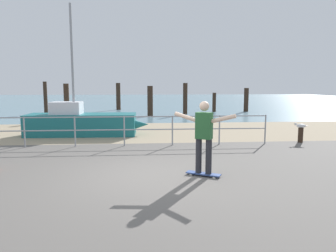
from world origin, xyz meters
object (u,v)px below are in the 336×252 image
object	(u,v)px
skateboarder	(204,133)
seagull	(301,126)
skateboard	(203,174)
bollard_short	(301,135)
sailboat	(86,123)

from	to	relation	value
skateboarder	seagull	distance (m)	5.86
skateboard	seagull	size ratio (longest dim) A/B	1.70
bollard_short	skateboarder	bearing A→B (deg)	-137.73
skateboarder	seagull	bearing A→B (deg)	42.42
bollard_short	seagull	bearing A→B (deg)	156.21
bollard_short	seagull	distance (m)	0.35
skateboard	skateboarder	xyz separation A→B (m)	(-0.00, 0.00, 0.95)
sailboat	bollard_short	bearing A→B (deg)	-16.29
sailboat	seagull	xyz separation A→B (m)	(8.04, -2.35, 0.10)
skateboard	seagull	distance (m)	5.87
sailboat	skateboarder	bearing A→B (deg)	-59.38
skateboarder	bollard_short	size ratio (longest dim) A/B	2.99
sailboat	bollard_short	world-z (taller)	sailboat
sailboat	bollard_short	size ratio (longest dim) A/B	9.61
sailboat	skateboarder	world-z (taller)	sailboat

